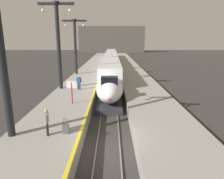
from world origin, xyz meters
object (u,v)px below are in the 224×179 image
Objects in this scene: station_column_far at (76,42)px; highspeed_train_main at (112,62)px; rolling_suitcase at (67,129)px; station_column_near at (1,43)px; passenger_mid_platform at (80,81)px; departure_info_board at (73,88)px; passenger_near_edge at (48,120)px; station_column_mid at (59,38)px.

highspeed_train_main is at bearing 60.01° from station_column_far.
station_column_far is 23.70m from rolling_suitcase.
rolling_suitcase is (3.26, 0.26, -5.22)m from station_column_near.
passenger_mid_platform is 11.50m from rolling_suitcase.
passenger_mid_platform is at bearing 92.36° from departure_info_board.
passenger_near_edge is 0.80× the size of departure_info_board.
station_column_far reaches higher than departure_info_board.
station_column_near is 9.34× the size of rolling_suitcase.
station_column_mid is 5.80× the size of passenger_mid_platform.
station_column_mid is 13.70m from rolling_suitcase.
rolling_suitcase is at bearing -81.89° from station_column_far.
highspeed_train_main reaches higher than rolling_suitcase.
departure_info_board is at bearing 68.49° from station_column_near.
station_column_far is (0.00, 10.81, -0.43)m from station_column_mid.
station_column_mid is 13.44m from passenger_near_edge.
station_column_mid is at bearing 163.95° from passenger_mid_platform.
rolling_suitcase is at bearing 12.92° from passenger_near_edge.
station_column_mid reaches higher than rolling_suitcase.
highspeed_train_main is 5.78× the size of station_column_mid.
highspeed_train_main is 33.24m from rolling_suitcase.
highspeed_train_main reaches higher than departure_info_board.
station_column_near is at bearing -90.00° from station_column_mid.
station_column_far is at bearing 90.00° from station_column_mid.
departure_info_board is (0.30, 6.33, 0.52)m from passenger_near_edge.
highspeed_train_main is at bearing 74.33° from station_column_mid.
station_column_near is 6.16m from rolling_suitcase.
departure_info_board is at bearing -87.64° from passenger_mid_platform.
highspeed_train_main is 33.57× the size of passenger_mid_platform.
highspeed_train_main is at bearing 79.98° from station_column_near.
rolling_suitcase is at bearing -94.55° from highspeed_train_main.
station_column_far is 9.15× the size of rolling_suitcase.
station_column_far is at bearing 95.43° from passenger_near_edge.
passenger_mid_platform is at bearing 78.96° from station_column_near.
station_column_mid reaches higher than passenger_near_edge.
station_column_far is at bearing 98.46° from departure_info_board.
station_column_near is at bearing -179.58° from passenger_near_edge.
passenger_mid_platform is 5.38m from departure_info_board.
passenger_mid_platform is (2.28, -11.47, -4.43)m from station_column_far.
departure_info_board is (-0.76, 6.09, 1.20)m from rolling_suitcase.
rolling_suitcase is 0.46× the size of departure_info_board.
highspeed_train_main reaches higher than passenger_near_edge.
station_column_near is 1.02× the size of station_column_far.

